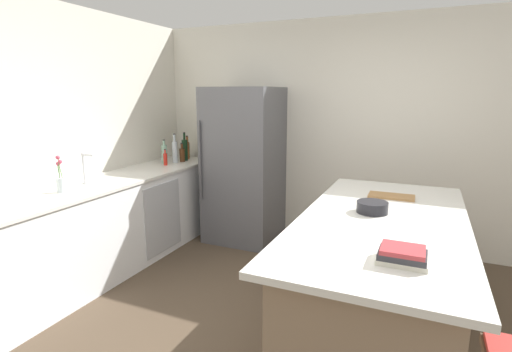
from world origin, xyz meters
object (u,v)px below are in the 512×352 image
(vinegar_bottle, at_px, (187,150))
(soda_bottle, at_px, (175,151))
(olive_oil_bottle, at_px, (188,149))
(gin_bottle, at_px, (164,154))
(kitchen_island, at_px, (378,281))
(flower_vase, at_px, (61,181))
(wine_bottle, at_px, (185,149))
(cookbook_stack, at_px, (402,256))
(sink_faucet, at_px, (85,168))
(syrup_bottle, at_px, (182,154))
(cutting_board, at_px, (391,196))
(refrigerator, at_px, (244,165))
(hot_sauce_bottle, at_px, (165,159))
(mixing_bowl, at_px, (372,207))

(vinegar_bottle, bearing_deg, soda_bottle, -88.09)
(olive_oil_bottle, height_order, gin_bottle, gin_bottle)
(kitchen_island, bearing_deg, flower_vase, -172.38)
(flower_vase, bearing_deg, gin_bottle, 91.98)
(wine_bottle, bearing_deg, cookbook_stack, -38.23)
(flower_vase, bearing_deg, kitchen_island, 7.62)
(sink_faucet, relative_size, gin_bottle, 1.02)
(olive_oil_bottle, xyz_separation_m, syrup_bottle, (0.11, -0.29, -0.02))
(wine_bottle, xyz_separation_m, cutting_board, (2.59, -0.87, -0.12))
(gin_bottle, bearing_deg, sink_faucet, -90.09)
(refrigerator, relative_size, olive_oil_bottle, 6.53)
(vinegar_bottle, bearing_deg, wine_bottle, -73.57)
(syrup_bottle, distance_m, hot_sauce_bottle, 0.29)
(sink_faucet, bearing_deg, gin_bottle, 89.91)
(sink_faucet, distance_m, mixing_bowl, 2.61)
(cookbook_stack, bearing_deg, olive_oil_bottle, 140.22)
(syrup_bottle, height_order, mixing_bowl, syrup_bottle)
(hot_sauce_bottle, height_order, cutting_board, hot_sauce_bottle)
(wine_bottle, xyz_separation_m, cookbook_stack, (2.75, -2.17, -0.09))
(kitchen_island, distance_m, soda_bottle, 2.96)
(refrigerator, bearing_deg, gin_bottle, -161.67)
(kitchen_island, relative_size, wine_bottle, 6.25)
(sink_faucet, bearing_deg, mixing_bowl, 2.81)
(olive_oil_bottle, distance_m, soda_bottle, 0.39)
(soda_bottle, height_order, mixing_bowl, soda_bottle)
(olive_oil_bottle, distance_m, cutting_board, 2.89)
(wine_bottle, bearing_deg, gin_bottle, -109.27)
(refrigerator, bearing_deg, kitchen_island, -40.06)
(kitchen_island, bearing_deg, cutting_board, 89.67)
(vinegar_bottle, distance_m, soda_bottle, 0.29)
(sink_faucet, distance_m, syrup_bottle, 1.41)
(kitchen_island, distance_m, flower_vase, 2.71)
(hot_sauce_bottle, distance_m, mixing_bowl, 2.71)
(kitchen_island, xyz_separation_m, sink_faucet, (-2.69, -0.03, 0.61))
(wine_bottle, bearing_deg, syrup_bottle, -78.20)
(kitchen_island, xyz_separation_m, gin_bottle, (-2.69, 1.17, 0.57))
(vinegar_bottle, height_order, mixing_bowl, vinegar_bottle)
(syrup_bottle, height_order, hot_sauce_bottle, syrup_bottle)
(refrigerator, distance_m, flower_vase, 2.03)
(gin_bottle, bearing_deg, mixing_bowl, -22.49)
(olive_oil_bottle, xyz_separation_m, mixing_bowl, (2.59, -1.56, -0.06))
(sink_faucet, height_order, wine_bottle, wine_bottle)
(cookbook_stack, bearing_deg, soda_bottle, 144.41)
(hot_sauce_bottle, bearing_deg, olive_oil_bottle, 96.86)
(cookbook_stack, xyz_separation_m, cutting_board, (-0.16, 1.29, -0.03))
(refrigerator, height_order, vinegar_bottle, refrigerator)
(hot_sauce_bottle, bearing_deg, kitchen_island, -22.48)
(gin_bottle, height_order, hot_sauce_bottle, gin_bottle)
(refrigerator, distance_m, hot_sauce_bottle, 0.94)
(cutting_board, bearing_deg, cookbook_stack, -82.89)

